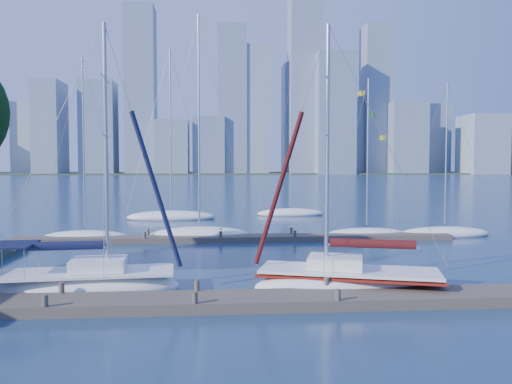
{
  "coord_description": "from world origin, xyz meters",
  "views": [
    {
      "loc": [
        0.79,
        -17.92,
        5.13
      ],
      "look_at": [
        2.49,
        4.0,
        3.98
      ],
      "focal_mm": 35.0,
      "sensor_mm": 36.0,
      "label": 1
    }
  ],
  "objects": [
    {
      "name": "ground",
      "position": [
        0.0,
        0.0,
        0.0
      ],
      "size": [
        700.0,
        700.0,
        0.0
      ],
      "primitive_type": "plane",
      "color": "#18344E",
      "rests_on": "ground"
    },
    {
      "name": "sailboat_navy",
      "position": [
        -4.53,
        2.38,
        0.92
      ],
      "size": [
        7.75,
        3.1,
        11.32
      ],
      "rotation": [
        0.0,
        0.0,
        0.08
      ],
      "color": "white",
      "rests_on": "ground"
    },
    {
      "name": "far_dock",
      "position": [
        2.0,
        16.0,
        0.18
      ],
      "size": [
        30.0,
        1.8,
        0.36
      ],
      "primitive_type": "cube",
      "color": "#4D4339",
      "rests_on": "ground"
    },
    {
      "name": "bg_boat_7",
      "position": [
        8.35,
        33.09,
        0.27
      ],
      "size": [
        7.21,
        3.37,
        13.59
      ],
      "rotation": [
        0.0,
        0.0,
        0.17
      ],
      "color": "white",
      "rests_on": "ground"
    },
    {
      "name": "bg_boat_4",
      "position": [
        11.58,
        17.25,
        0.24
      ],
      "size": [
        6.17,
        4.04,
        11.68
      ],
      "rotation": [
        0.0,
        0.0,
        0.4
      ],
      "color": "white",
      "rests_on": "ground"
    },
    {
      "name": "bg_boat_6",
      "position": [
        -3.61,
        30.1,
        0.32
      ],
      "size": [
        8.76,
        5.65,
        16.56
      ],
      "rotation": [
        0.0,
        0.0,
        0.41
      ],
      "color": "white",
      "rests_on": "ground"
    },
    {
      "name": "bg_boat_2",
      "position": [
        -0.48,
        17.33,
        0.32
      ],
      "size": [
        7.35,
        3.38,
        16.03
      ],
      "rotation": [
        0.0,
        0.0,
        -0.13
      ],
      "color": "white",
      "rests_on": "ground"
    },
    {
      "name": "far_shore",
      "position": [
        0.0,
        320.0,
        0.0
      ],
      "size": [
        800.0,
        100.0,
        1.5
      ],
      "primitive_type": "cube",
      "color": "#38472D",
      "rests_on": "ground"
    },
    {
      "name": "skyline",
      "position": [
        21.54,
        290.51,
        36.46
      ],
      "size": [
        503.38,
        51.31,
        111.61
      ],
      "color": "gray",
      "rests_on": "ground"
    },
    {
      "name": "sailboat_maroon",
      "position": [
        6.11,
        1.89,
        0.9
      ],
      "size": [
        8.15,
        4.65,
        11.35
      ],
      "rotation": [
        0.0,
        0.0,
        -0.29
      ],
      "color": "white",
      "rests_on": "ground"
    },
    {
      "name": "near_dock",
      "position": [
        0.0,
        0.0,
        0.2
      ],
      "size": [
        26.0,
        2.0,
        0.4
      ],
      "primitive_type": "cube",
      "color": "#4D4339",
      "rests_on": "ground"
    },
    {
      "name": "bg_boat_0",
      "position": [
        -8.35,
        17.21,
        0.26
      ],
      "size": [
        6.06,
        2.85,
        12.91
      ],
      "rotation": [
        0.0,
        0.0,
        0.15
      ],
      "color": "white",
      "rests_on": "ground"
    },
    {
      "name": "bg_boat_5",
      "position": [
        17.33,
        17.06,
        0.24
      ],
      "size": [
        7.03,
        4.5,
        11.48
      ],
      "rotation": [
        0.0,
        0.0,
        -0.39
      ],
      "color": "white",
      "rests_on": "ground"
    }
  ]
}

